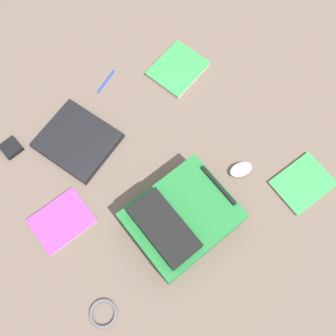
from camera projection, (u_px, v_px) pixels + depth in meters
ground_plane at (160, 171)px, 1.57m from camera, size 3.53×3.53×0.00m
backpack at (180, 219)px, 1.42m from camera, size 0.33×0.39×0.19m
laptop at (77, 140)px, 1.60m from camera, size 0.38×0.36×0.03m
book_comic at (178, 69)px, 1.72m from camera, size 0.25×0.28×0.02m
book_blue at (62, 221)px, 1.49m from camera, size 0.19×0.23×0.02m
book_red at (303, 183)px, 1.54m from camera, size 0.18×0.23×0.02m
computer_mouse at (241, 169)px, 1.55m from camera, size 0.08×0.11×0.04m
cable_coil at (103, 313)px, 1.37m from camera, size 0.11×0.11×0.01m
pen_black at (106, 81)px, 1.71m from camera, size 0.06×0.13×0.01m
earbud_pouch at (11, 148)px, 1.59m from camera, size 0.08×0.08×0.03m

